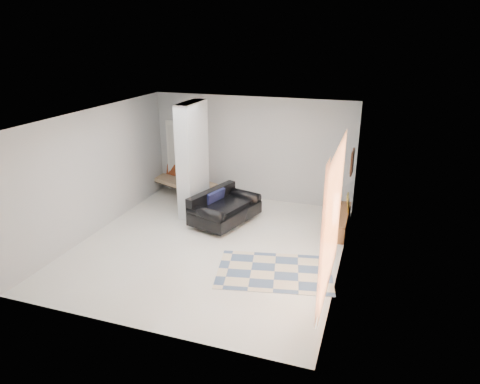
% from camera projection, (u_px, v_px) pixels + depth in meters
% --- Properties ---
extents(floor, '(6.00, 6.00, 0.00)m').
position_uv_depth(floor, '(211.00, 244.00, 9.31)').
color(floor, silver).
rests_on(floor, ground).
extents(ceiling, '(6.00, 6.00, 0.00)m').
position_uv_depth(ceiling, '(207.00, 116.00, 8.34)').
color(ceiling, white).
rests_on(ceiling, wall_back).
extents(wall_back, '(6.00, 0.00, 6.00)m').
position_uv_depth(wall_back, '(252.00, 149.00, 11.49)').
color(wall_back, '#B3B6B8').
rests_on(wall_back, ground).
extents(wall_front, '(6.00, 0.00, 6.00)m').
position_uv_depth(wall_front, '(130.00, 248.00, 6.15)').
color(wall_front, '#B3B6B8').
rests_on(wall_front, ground).
extents(wall_left, '(0.00, 6.00, 6.00)m').
position_uv_depth(wall_left, '(96.00, 171.00, 9.64)').
color(wall_left, '#B3B6B8').
rests_on(wall_left, ground).
extents(wall_right, '(0.00, 6.00, 6.00)m').
position_uv_depth(wall_right, '(345.00, 199.00, 8.00)').
color(wall_right, '#B3B6B8').
rests_on(wall_right, ground).
extents(partition_column, '(0.35, 1.20, 2.80)m').
position_uv_depth(partition_column, '(193.00, 159.00, 10.57)').
color(partition_column, silver).
rests_on(partition_column, floor).
extents(hallway_door, '(0.85, 0.06, 2.04)m').
position_uv_depth(hallway_door, '(181.00, 156.00, 12.21)').
color(hallway_door, white).
rests_on(hallway_door, floor).
extents(curtain, '(0.00, 2.55, 2.55)m').
position_uv_depth(curtain, '(333.00, 220.00, 6.98)').
color(curtain, '#F98841').
rests_on(curtain, wall_right).
extents(wall_art, '(0.04, 0.45, 0.55)m').
position_uv_depth(wall_art, '(352.00, 162.00, 9.44)').
color(wall_art, '#34190E').
rests_on(wall_art, wall_right).
extents(media_console, '(0.45, 1.61, 0.80)m').
position_uv_depth(media_console, '(338.00, 221.00, 10.00)').
color(media_console, brown).
rests_on(media_console, floor).
extents(loveseat, '(1.46, 1.94, 0.76)m').
position_uv_depth(loveseat, '(223.00, 208.00, 10.32)').
color(loveseat, silver).
rests_on(loveseat, floor).
extents(daybed, '(2.11, 1.49, 0.77)m').
position_uv_depth(daybed, '(183.00, 181.00, 12.07)').
color(daybed, black).
rests_on(daybed, floor).
extents(area_rug, '(2.44, 1.87, 0.01)m').
position_uv_depth(area_rug, '(275.00, 272.00, 8.23)').
color(area_rug, beige).
rests_on(area_rug, floor).
extents(cylinder_lamp, '(0.12, 0.12, 0.68)m').
position_uv_depth(cylinder_lamp, '(336.00, 209.00, 9.28)').
color(cylinder_lamp, silver).
rests_on(cylinder_lamp, media_console).
extents(bronze_figurine, '(0.13, 0.13, 0.26)m').
position_uv_depth(bronze_figurine, '(340.00, 199.00, 10.42)').
color(bronze_figurine, '#312315').
rests_on(bronze_figurine, media_console).
extents(vase, '(0.20, 0.20, 0.20)m').
position_uv_depth(vase, '(335.00, 213.00, 9.66)').
color(vase, white).
rests_on(vase, media_console).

